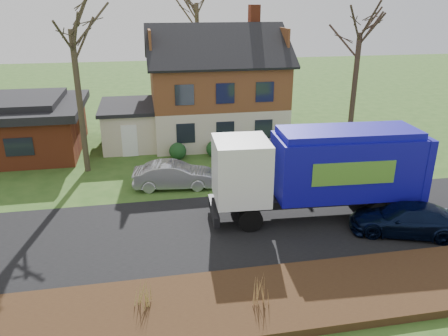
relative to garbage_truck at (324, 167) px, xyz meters
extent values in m
plane|color=#2C4F1A|center=(-4.72, -0.53, -2.41)|extent=(120.00, 120.00, 0.00)
cube|color=black|center=(-4.72, -0.53, -2.40)|extent=(80.00, 7.00, 0.02)
cube|color=black|center=(-4.72, -5.83, -2.26)|extent=(80.00, 3.50, 0.30)
cube|color=beige|center=(-2.72, 13.47, -1.06)|extent=(9.00, 7.50, 2.70)
cube|color=#5A2E19|center=(-2.72, 13.47, 1.69)|extent=(9.00, 7.50, 2.80)
cube|color=#963E20|center=(0.28, 14.47, 6.05)|extent=(0.70, 0.90, 1.60)
cube|color=beige|center=(-8.92, 12.97, -1.11)|extent=(3.50, 5.50, 2.60)
cube|color=black|center=(-8.92, 12.97, 0.31)|extent=(3.90, 5.90, 0.24)
cube|color=#963E20|center=(-16.72, 12.47, -1.01)|extent=(9.00, 7.50, 2.80)
cube|color=black|center=(-16.72, 12.47, 0.64)|extent=(9.80, 8.20, 0.50)
cube|color=black|center=(-16.72, 12.47, 1.09)|extent=(7.00, 6.00, 0.40)
cylinder|color=black|center=(-3.61, -0.89, -1.87)|extent=(1.09, 0.42, 1.07)
cylinder|color=black|center=(-3.50, 1.27, -1.87)|extent=(1.09, 0.42, 1.07)
cylinder|color=black|center=(2.26, -1.20, -1.87)|extent=(1.09, 0.42, 1.07)
cylinder|color=black|center=(2.37, 0.96, -1.87)|extent=(1.09, 0.42, 1.07)
cylinder|color=black|center=(3.60, -1.27, -1.87)|extent=(1.09, 0.42, 1.07)
cylinder|color=black|center=(3.71, 0.89, -1.87)|extent=(1.09, 0.42, 1.07)
cube|color=black|center=(0.05, 0.00, -1.53)|extent=(8.92, 1.70, 0.36)
cube|color=white|center=(-3.81, 0.20, 0.07)|extent=(2.51, 2.70, 2.79)
cube|color=black|center=(-4.95, 0.26, 0.22)|extent=(0.20, 2.27, 0.93)
cube|color=black|center=(-5.05, 0.27, -1.84)|extent=(0.39, 2.59, 0.46)
cube|color=#100C94|center=(1.03, -0.05, 0.07)|extent=(6.63, 2.92, 2.79)
cube|color=#100C94|center=(1.03, -0.05, 1.61)|extent=(6.30, 2.59, 0.31)
cube|color=#100C94|center=(4.38, -0.23, -0.04)|extent=(0.50, 2.65, 2.99)
cube|color=#508B2D|center=(0.81, -1.35, 0.17)|extent=(3.71, 0.24, 1.03)
cube|color=#508B2D|center=(0.94, 1.26, 0.17)|extent=(3.71, 0.24, 1.03)
imported|color=#ADAFB5|center=(-6.52, 4.54, -1.69)|extent=(4.48, 1.93, 1.44)
imported|color=black|center=(2.96, -2.33, -1.73)|extent=(5.07, 3.41, 1.36)
cylinder|color=#403726|center=(-11.42, 8.02, 1.64)|extent=(0.34, 0.34, 8.11)
cylinder|color=#382921|center=(5.93, 9.39, 1.41)|extent=(0.35, 0.35, 7.63)
cylinder|color=#433728|center=(-2.88, 21.91, 2.27)|extent=(0.36, 0.36, 9.36)
cone|color=#A09046|center=(-8.31, -5.57, -1.62)|extent=(0.04, 0.04, 0.98)
cone|color=#A09046|center=(-8.48, -5.57, -1.62)|extent=(0.04, 0.04, 0.98)
cone|color=#A09046|center=(-8.15, -5.57, -1.62)|extent=(0.04, 0.04, 0.98)
cone|color=#A09046|center=(-8.31, -5.44, -1.62)|extent=(0.04, 0.04, 0.98)
cone|color=#A09046|center=(-8.31, -5.70, -1.62)|extent=(0.04, 0.04, 0.98)
cone|color=#A77B49|center=(-4.55, -6.17, -1.60)|extent=(0.04, 0.04, 1.02)
cone|color=#A77B49|center=(-4.71, -6.17, -1.60)|extent=(0.04, 0.04, 1.02)
cone|color=#A77B49|center=(-4.39, -6.17, -1.60)|extent=(0.04, 0.04, 1.02)
cone|color=#A77B49|center=(-4.55, -6.04, -1.60)|extent=(0.04, 0.04, 1.02)
cone|color=#A77B49|center=(-4.55, -6.30, -1.60)|extent=(0.04, 0.04, 1.02)
camera|label=1|loc=(-7.89, -17.40, 7.09)|focal=35.00mm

